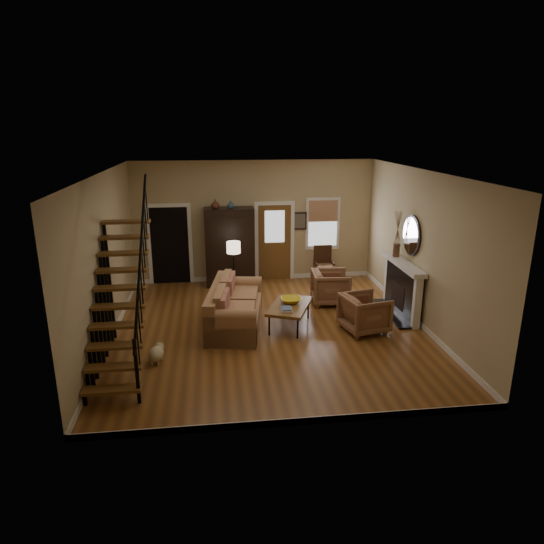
{
  "coord_description": "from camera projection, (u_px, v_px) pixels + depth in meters",
  "views": [
    {
      "loc": [
        -1.12,
        -9.48,
        4.18
      ],
      "look_at": [
        0.1,
        0.4,
        1.15
      ],
      "focal_mm": 32.0,
      "sensor_mm": 36.0,
      "label": 1
    }
  ],
  "objects": [
    {
      "name": "bowl",
      "position": [
        291.0,
        300.0,
        10.48
      ],
      "size": [
        0.44,
        0.44,
        0.11
      ],
      "primitive_type": "imported",
      "color": "gold",
      "rests_on": "coffee_table"
    },
    {
      "name": "sofa",
      "position": [
        235.0,
        306.0,
        10.41
      ],
      "size": [
        1.37,
        2.51,
        0.89
      ],
      "primitive_type": null,
      "rotation": [
        0.0,
        0.0,
        -0.15
      ],
      "color": "#A17149",
      "rests_on": "ground"
    },
    {
      "name": "coffee_table",
      "position": [
        290.0,
        316.0,
        10.42
      ],
      "size": [
        1.18,
        1.48,
        0.49
      ],
      "primitive_type": null,
      "rotation": [
        0.0,
        0.0,
        -0.39
      ],
      "color": "brown",
      "rests_on": "ground"
    },
    {
      "name": "staircase",
      "position": [
        118.0,
        282.0,
        8.33
      ],
      "size": [
        0.94,
        2.8,
        3.2
      ],
      "primitive_type": null,
      "color": "brown",
      "rests_on": "ground"
    },
    {
      "name": "armchair_left",
      "position": [
        365.0,
        313.0,
        10.15
      ],
      "size": [
        1.05,
        1.03,
        0.8
      ],
      "primitive_type": "imported",
      "rotation": [
        0.0,
        0.0,
        1.79
      ],
      "color": "brown",
      "rests_on": "ground"
    },
    {
      "name": "vase_a",
      "position": [
        215.0,
        204.0,
        12.48
      ],
      "size": [
        0.24,
        0.24,
        0.25
      ],
      "primitive_type": "imported",
      "color": "#4C2619",
      "rests_on": "armoire"
    },
    {
      "name": "room",
      "position": [
        244.0,
        242.0,
        11.54
      ],
      "size": [
        7.0,
        7.33,
        3.3
      ],
      "color": "brown",
      "rests_on": "ground"
    },
    {
      "name": "floor_lamp",
      "position": [
        234.0,
        271.0,
        11.95
      ],
      "size": [
        0.43,
        0.43,
        1.46
      ],
      "primitive_type": null,
      "rotation": [
        0.0,
        0.0,
        0.34
      ],
      "color": "black",
      "rests_on": "ground"
    },
    {
      "name": "dog",
      "position": [
        156.0,
        355.0,
        8.83
      ],
      "size": [
        0.34,
        0.49,
        0.33
      ],
      "primitive_type": null,
      "rotation": [
        0.0,
        0.0,
        -0.19
      ],
      "color": "beige",
      "rests_on": "ground"
    },
    {
      "name": "armchair_right",
      "position": [
        331.0,
        287.0,
        11.75
      ],
      "size": [
        0.96,
        0.94,
        0.81
      ],
      "primitive_type": "imported",
      "rotation": [
        0.0,
        0.0,
        1.49
      ],
      "color": "brown",
      "rests_on": "ground"
    },
    {
      "name": "vase_b",
      "position": [
        231.0,
        205.0,
        12.53
      ],
      "size": [
        0.2,
        0.2,
        0.21
      ],
      "primitive_type": "imported",
      "color": "#334C60",
      "rests_on": "armoire"
    },
    {
      "name": "armoire",
      "position": [
        230.0,
        247.0,
        12.96
      ],
      "size": [
        1.3,
        0.6,
        2.1
      ],
      "primitive_type": null,
      "color": "black",
      "rests_on": "ground"
    },
    {
      "name": "side_chair",
      "position": [
        324.0,
        265.0,
        13.23
      ],
      "size": [
        0.54,
        0.54,
        1.02
      ],
      "primitive_type": null,
      "color": "#351F11",
      "rests_on": "ground"
    },
    {
      "name": "books",
      "position": [
        286.0,
        309.0,
        10.04
      ],
      "size": [
        0.24,
        0.32,
        0.06
      ],
      "primitive_type": null,
      "color": "beige",
      "rests_on": "coffee_table"
    },
    {
      "name": "fireplace",
      "position": [
        404.0,
        283.0,
        10.98
      ],
      "size": [
        0.33,
        1.95,
        2.3
      ],
      "color": "black",
      "rests_on": "ground"
    }
  ]
}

